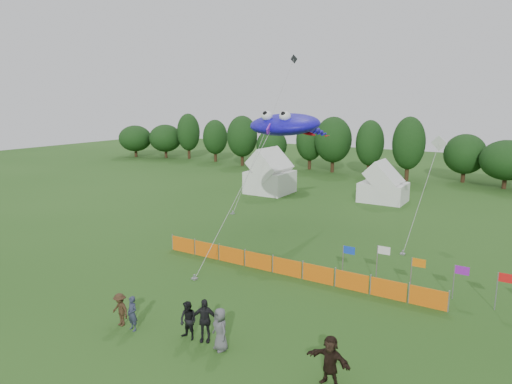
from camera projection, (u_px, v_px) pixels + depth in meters
The scene contains 15 objects.
ground at pixel (188, 323), 21.23m from camera, with size 160.00×160.00×0.00m, color #234C16.
treeline at pixel (432, 149), 56.91m from camera, with size 104.57×8.78×8.36m.
tent_left at pixel (270, 175), 50.40m from camera, with size 4.52×4.52×3.98m.
tent_right at pixel (383, 186), 46.08m from camera, with size 4.52×3.61×3.19m.
barrier_fence at pixel (287, 267), 26.89m from camera, with size 17.90×0.06×1.00m.
flag_row at pixel (436, 272), 23.77m from camera, with size 10.73×0.76×2.27m.
spectator_a at pixel (132, 314), 20.44m from camera, with size 0.58×0.38×1.60m, color #292E44.
spectator_b at pixel (188, 321), 19.67m from camera, with size 0.83×0.65×1.71m, color black.
spectator_c at pixel (120, 310), 20.86m from camera, with size 1.01×0.58×1.56m, color #3A2617.
spectator_d at pixel (204, 320), 19.49m from camera, with size 1.13×0.47×1.92m, color black.
spectator_e at pixel (220, 329), 18.82m from camera, with size 0.89×0.58×1.82m, color #525358.
spectator_f at pixel (330, 360), 16.50m from camera, with size 1.76×0.56×1.90m, color black.
stingray_kite at pixel (287, 124), 34.11m from camera, with size 6.95×18.93×9.48m.
small_kite_white at pixel (430, 170), 33.60m from camera, with size 1.29×7.24×7.58m.
small_kite_dark at pixel (269, 121), 43.26m from camera, with size 2.28×8.62×14.53m.
Camera 1 is at (13.06, -14.93, 10.23)m, focal length 32.00 mm.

